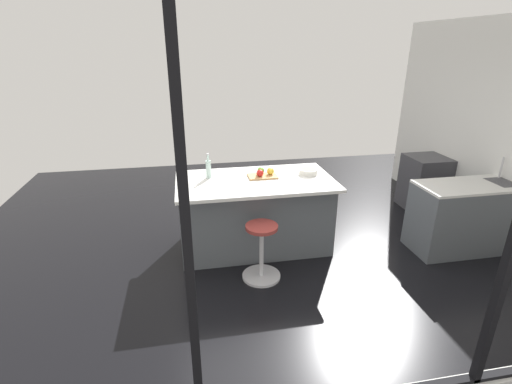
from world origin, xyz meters
The scene contains 13 objects.
ground_plane centered at (0.00, 0.00, 0.00)m, with size 8.13×8.13×0.00m, color black.
window_panel_rear centered at (0.00, 2.41, 0.78)m, with size 6.25×0.12×2.86m.
interior_partition_left centered at (-3.13, 0.00, 1.43)m, with size 0.15×4.81×2.86m.
sink_cabinet centered at (-2.78, 0.31, 0.45)m, with size 1.87×0.60×1.17m.
oven_range centered at (-2.78, -0.98, 0.43)m, with size 0.60×0.61×0.86m.
kitchen_island centered at (0.14, -0.23, 0.48)m, with size 1.93×1.07×0.96m.
stool_by_window centered at (0.19, 0.49, 0.31)m, with size 0.44×0.44×0.66m.
cutting_board centered at (0.03, -0.26, 0.97)m, with size 0.36×0.24×0.02m, color tan.
apple_green centered at (0.04, -0.32, 1.02)m, with size 0.09×0.09×0.09m, color #609E2D.
apple_red centered at (0.07, -0.23, 1.02)m, with size 0.09×0.09×0.09m, color red.
apple_yellow centered at (-0.07, -0.28, 1.02)m, with size 0.09×0.09×0.09m, color gold.
water_bottle centered at (0.70, -0.36, 1.08)m, with size 0.06×0.06×0.31m.
fruit_bowl centered at (-0.56, -0.26, 1.00)m, with size 0.23×0.23×0.07m.
Camera 1 is at (0.92, 4.05, 2.49)m, focal length 26.09 mm.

